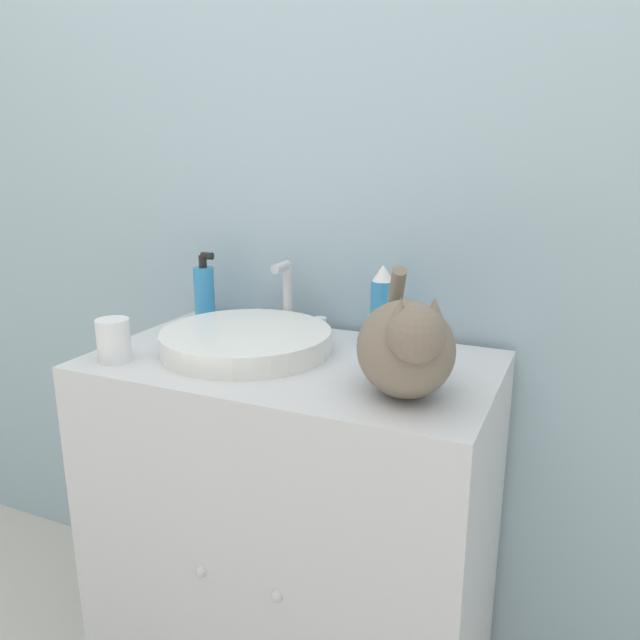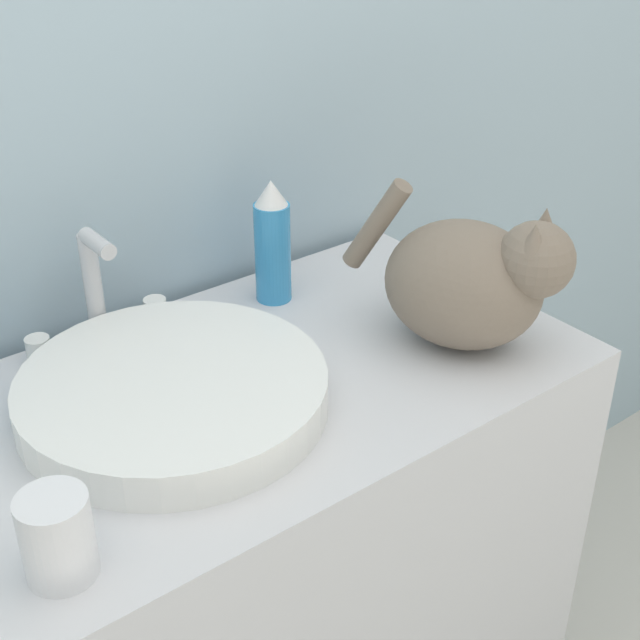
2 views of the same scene
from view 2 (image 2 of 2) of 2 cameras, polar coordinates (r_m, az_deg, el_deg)
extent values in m
cube|color=#9EB7C6|center=(1.21, -12.95, 19.18)|extent=(6.00, 0.05, 2.50)
cube|color=silver|center=(1.41, -3.42, -18.05)|extent=(0.84, 0.49, 0.84)
cylinder|color=white|center=(1.08, -9.38, -4.59)|extent=(0.37, 0.37, 0.05)
cylinder|color=silver|center=(1.21, -14.29, 1.91)|extent=(0.02, 0.02, 0.16)
cylinder|color=silver|center=(1.14, -14.08, 4.77)|extent=(0.02, 0.07, 0.02)
cylinder|color=white|center=(1.21, -17.56, -1.83)|extent=(0.03, 0.03, 0.03)
cylinder|color=white|center=(1.26, -10.49, 0.62)|extent=(0.03, 0.03, 0.03)
ellipsoid|color=#7A6B5B|center=(1.18, 9.14, 2.26)|extent=(0.25, 0.26, 0.17)
sphere|color=#7A6B5B|center=(1.14, 13.65, 3.76)|extent=(0.13, 0.13, 0.10)
cone|color=#7A6B5B|center=(1.10, 13.55, 5.05)|extent=(0.05, 0.05, 0.04)
cone|color=#7A6B5B|center=(1.15, 14.21, 6.05)|extent=(0.05, 0.05, 0.04)
cylinder|color=#7A6B5B|center=(1.19, 3.64, 6.11)|extent=(0.07, 0.10, 0.14)
cylinder|color=#338CCC|center=(1.28, -3.04, 4.33)|extent=(0.05, 0.05, 0.15)
cone|color=white|center=(1.24, -3.16, 8.14)|extent=(0.05, 0.05, 0.04)
cylinder|color=white|center=(0.88, -16.47, -13.16)|extent=(0.07, 0.07, 0.09)
camera|label=1|loc=(1.13, 66.38, 1.52)|focal=35.00mm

